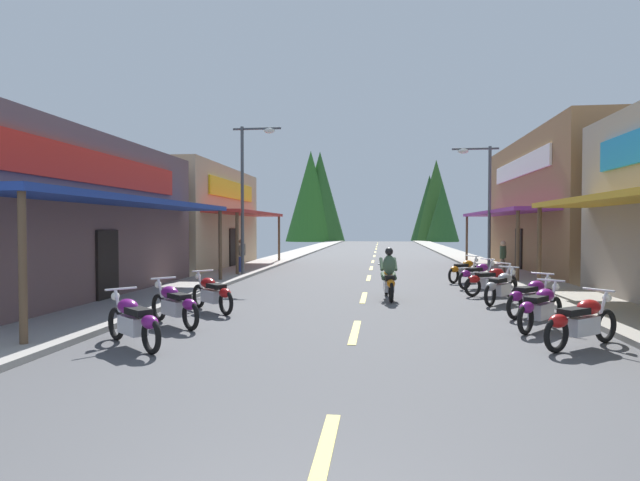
% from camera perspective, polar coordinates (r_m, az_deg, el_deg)
% --- Properties ---
extents(ground, '(10.24, 88.54, 0.10)m').
position_cam_1_polar(ground, '(31.93, 5.99, -2.47)').
color(ground, '#4C4C4F').
extents(sidewalk_left, '(2.23, 88.54, 0.12)m').
position_cam_1_polar(sidewalk_left, '(32.63, -5.03, -2.19)').
color(sidewalk_left, '#9E9991').
rests_on(sidewalk_left, ground).
extents(sidewalk_right, '(2.23, 88.54, 0.12)m').
position_cam_1_polar(sidewalk_right, '(32.42, 17.08, -2.28)').
color(sidewalk_right, gray).
rests_on(sidewalk_right, ground).
extents(centerline_dashes, '(0.16, 66.17, 0.01)m').
position_cam_1_polar(centerline_dashes, '(35.64, 6.09, -1.96)').
color(centerline_dashes, '#E0C64C').
rests_on(centerline_dashes, ground).
extents(storefront_left_near, '(8.03, 12.65, 4.90)m').
position_cam_1_polar(storefront_left_near, '(17.54, -31.76, 2.18)').
color(storefront_left_near, brown).
rests_on(storefront_left_near, ground).
extents(storefront_left_far, '(8.28, 10.56, 5.30)m').
position_cam_1_polar(storefront_left_far, '(28.31, -16.10, 2.43)').
color(storefront_left_far, tan).
rests_on(storefront_left_far, ground).
extents(storefront_right_far, '(9.72, 13.47, 6.58)m').
position_cam_1_polar(storefront_right_far, '(28.22, 29.38, 3.58)').
color(storefront_right_far, olive).
rests_on(storefront_right_far, ground).
extents(streetlamp_left, '(2.13, 0.30, 6.56)m').
position_cam_1_polar(streetlamp_left, '(22.42, -7.99, 6.78)').
color(streetlamp_left, '#474C51').
rests_on(streetlamp_left, ground).
extents(streetlamp_right, '(2.13, 0.30, 5.92)m').
position_cam_1_polar(streetlamp_right, '(24.80, 17.83, 5.40)').
color(streetlamp_right, '#474C51').
rests_on(streetlamp_right, ground).
extents(motorcycle_parked_right_0, '(1.76, 1.39, 1.04)m').
position_cam_1_polar(motorcycle_parked_right_0, '(10.39, 27.37, -8.06)').
color(motorcycle_parked_right_0, black).
rests_on(motorcycle_parked_right_0, ground).
extents(motorcycle_parked_right_1, '(1.43, 1.72, 1.04)m').
position_cam_1_polar(motorcycle_parked_right_1, '(11.80, 23.62, -6.88)').
color(motorcycle_parked_right_1, black).
rests_on(motorcycle_parked_right_1, ground).
extents(motorcycle_parked_right_2, '(1.59, 1.58, 1.04)m').
position_cam_1_polar(motorcycle_parked_right_2, '(13.47, 22.71, -5.83)').
color(motorcycle_parked_right_2, black).
rests_on(motorcycle_parked_right_2, ground).
extents(motorcycle_parked_right_3, '(1.34, 1.79, 1.04)m').
position_cam_1_polar(motorcycle_parked_right_3, '(15.35, 19.76, -4.91)').
color(motorcycle_parked_right_3, black).
rests_on(motorcycle_parked_right_3, ground).
extents(motorcycle_parked_right_4, '(1.90, 1.17, 1.04)m').
position_cam_1_polar(motorcycle_parked_right_4, '(17.00, 18.70, -4.27)').
color(motorcycle_parked_right_4, black).
rests_on(motorcycle_parked_right_4, ground).
extents(motorcycle_parked_right_5, '(1.67, 1.50, 1.04)m').
position_cam_1_polar(motorcycle_parked_right_5, '(18.93, 17.40, -3.68)').
color(motorcycle_parked_right_5, black).
rests_on(motorcycle_parked_right_5, ground).
extents(motorcycle_parked_right_6, '(1.54, 1.63, 1.04)m').
position_cam_1_polar(motorcycle_parked_right_6, '(20.75, 15.99, -3.21)').
color(motorcycle_parked_right_6, black).
rests_on(motorcycle_parked_right_6, ground).
extents(motorcycle_parked_left_0, '(1.72, 1.43, 1.04)m').
position_cam_1_polar(motorcycle_parked_left_0, '(9.90, -20.32, -8.45)').
color(motorcycle_parked_left_0, black).
rests_on(motorcycle_parked_left_0, ground).
extents(motorcycle_parked_left_1, '(1.70, 1.46, 1.04)m').
position_cam_1_polar(motorcycle_parked_left_1, '(11.70, -16.09, -6.88)').
color(motorcycle_parked_left_1, black).
rests_on(motorcycle_parked_left_1, ground).
extents(motorcycle_parked_left_2, '(1.62, 1.55, 1.04)m').
position_cam_1_polar(motorcycle_parked_left_2, '(13.39, -12.07, -5.78)').
color(motorcycle_parked_left_2, black).
rests_on(motorcycle_parked_left_2, ground).
extents(rider_cruising_lead, '(0.61, 2.14, 1.57)m').
position_cam_1_polar(rider_cruising_lead, '(15.42, 7.77, -4.18)').
color(rider_cruising_lead, black).
rests_on(rider_cruising_lead, ground).
extents(pedestrian_by_shop, '(0.42, 0.49, 1.60)m').
position_cam_1_polar(pedestrian_by_shop, '(22.79, 19.94, -1.73)').
color(pedestrian_by_shop, '#726659').
rests_on(pedestrian_by_shop, ground).
extents(pedestrian_browsing, '(0.38, 0.53, 1.63)m').
position_cam_1_polar(pedestrian_browsing, '(23.60, -8.88, -1.51)').
color(pedestrian_browsing, '#333F8C').
rests_on(pedestrian_browsing, ground).
extents(treeline_backdrop, '(26.28, 12.18, 13.61)m').
position_cam_1_polar(treeline_backdrop, '(77.43, 5.28, 4.59)').
color(treeline_backdrop, '#295A23').
rests_on(treeline_backdrop, ground).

